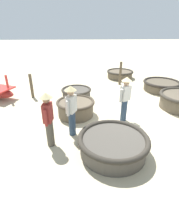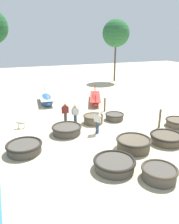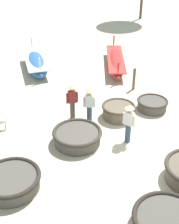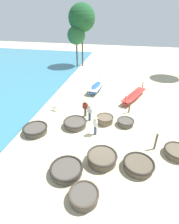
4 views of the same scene
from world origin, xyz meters
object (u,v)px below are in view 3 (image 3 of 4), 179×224
object	(u,v)px
long_boat_ochre_hull	(36,63)
long_boat_red_hull	(115,62)
coracle_weathered	(118,111)
fisherman_standing_right	(72,99)
coracle_far_right	(77,136)
coracle_center	(167,222)
fisherman_crouching	(129,121)
fisherman_standing_left	(89,104)
mooring_post_inland	(134,79)
coracle_beside_post	(11,181)
coracle_front_right	(152,104)

from	to	relation	value
long_boat_ochre_hull	long_boat_red_hull	size ratio (longest dim) A/B	0.83
coracle_weathered	fisherman_standing_right	world-z (taller)	fisherman_standing_right
coracle_far_right	coracle_center	distance (m)	4.90
coracle_center	fisherman_crouching	size ratio (longest dim) A/B	1.22
fisherman_standing_left	mooring_post_inland	size ratio (longest dim) A/B	1.42
coracle_weathered	mooring_post_inland	size ratio (longest dim) A/B	1.27
fisherman_standing_left	fisherman_standing_right	bearing A→B (deg)	131.14
coracle_far_right	coracle_beside_post	xyz separation A→B (m)	(-2.87, -1.51, -0.00)
coracle_center	fisherman_standing_left	distance (m)	6.02
coracle_weathered	long_boat_ochre_hull	distance (m)	6.99
coracle_weathered	fisherman_standing_left	bearing A→B (deg)	176.58
coracle_far_right	long_boat_ochre_hull	bearing A→B (deg)	87.21
long_boat_red_hull	coracle_far_right	bearing A→B (deg)	-127.78
coracle_weathered	long_boat_red_hull	distance (m)	5.78
long_boat_ochre_hull	fisherman_crouching	world-z (taller)	fisherman_crouching
long_boat_red_hull	fisherman_standing_left	xyz separation A→B (m)	(-3.87, -5.13, 0.59)
mooring_post_inland	fisherman_standing_left	bearing A→B (deg)	-148.32
fisherman_crouching	coracle_front_right	bearing A→B (deg)	38.09
coracle_far_right	coracle_weathered	distance (m)	2.60
coracle_center	fisherman_crouching	world-z (taller)	fisherman_crouching
coracle_far_right	mooring_post_inland	size ratio (longest dim) A/B	1.67
coracle_center	fisherman_standing_right	bearing A→B (deg)	93.47
long_boat_red_hull	fisherman_crouching	distance (m)	7.64
coracle_front_right	fisherman_crouching	distance (m)	2.99
long_boat_red_hull	fisherman_standing_right	xyz separation A→B (m)	(-4.41, -4.50, 0.59)
coracle_beside_post	fisherman_standing_right	bearing A→B (deg)	44.63
coracle_weathered	fisherman_crouching	bearing A→B (deg)	-105.88
coracle_far_right	coracle_beside_post	size ratio (longest dim) A/B	1.00
coracle_front_right	long_boat_ochre_hull	world-z (taller)	long_boat_ochre_hull
coracle_weathered	mooring_post_inland	distance (m)	2.99
coracle_beside_post	coracle_center	size ratio (longest dim) A/B	0.97
coracle_center	long_boat_red_hull	size ratio (longest dim) A/B	0.41
long_boat_red_hull	mooring_post_inland	bearing A→B (deg)	-98.83
coracle_weathered	fisherman_standing_right	size ratio (longest dim) A/B	0.90
fisherman_standing_right	coracle_far_right	bearing A→B (deg)	-104.43
coracle_far_right	coracle_center	xyz separation A→B (m)	(0.86, -4.83, -0.02)
coracle_far_right	coracle_weathered	size ratio (longest dim) A/B	1.31
coracle_front_right	coracle_center	xyz separation A→B (m)	(-3.29, -5.91, 0.01)
fisherman_standing_left	coracle_weathered	bearing A→B (deg)	-3.42
coracle_center	long_boat_ochre_hull	xyz separation A→B (m)	(-0.48, 12.60, 0.12)
fisherman_crouching	coracle_beside_post	bearing A→B (deg)	-170.49
mooring_post_inland	coracle_front_right	bearing A→B (deg)	-96.54
coracle_front_right	fisherman_crouching	world-z (taller)	fisherman_crouching
long_boat_ochre_hull	fisherman_standing_right	size ratio (longest dim) A/B	2.47
coracle_center	fisherman_standing_right	size ratio (longest dim) A/B	1.22
coracle_front_right	coracle_center	size ratio (longest dim) A/B	0.71
mooring_post_inland	coracle_center	bearing A→B (deg)	-113.67
long_boat_red_hull	fisherman_standing_right	bearing A→B (deg)	-134.41
coracle_center	fisherman_standing_left	world-z (taller)	fisherman_standing_left
coracle_far_right	long_boat_red_hull	distance (m)	7.95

